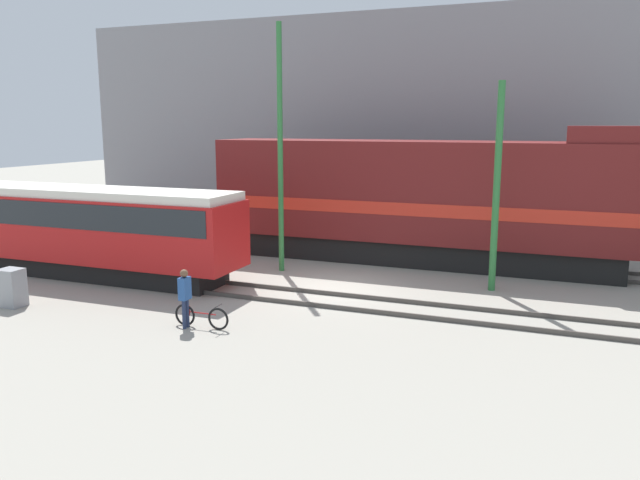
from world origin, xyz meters
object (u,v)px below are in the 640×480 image
object	(u,v)px
person	(185,293)
signal_box	(12,288)
bicycle	(201,317)
utility_pole_left	(280,150)
streetcar	(87,226)
freight_locomotive	(421,200)
utility_pole_center	(497,188)

from	to	relation	value
person	signal_box	distance (m)	6.25
bicycle	utility_pole_left	bearing A→B (deg)	96.51
streetcar	utility_pole_left	world-z (taller)	utility_pole_left
freight_locomotive	signal_box	xyz separation A→B (m)	(-10.52, -10.81, -2.00)
freight_locomotive	person	size ratio (longest dim) A/B	10.06
bicycle	utility_pole_left	xyz separation A→B (m)	(-0.81, 7.11, 4.32)
person	freight_locomotive	bearing A→B (deg)	68.05
freight_locomotive	signal_box	size ratio (longest dim) A/B	14.11
person	utility_pole_left	bearing A→B (deg)	93.15
utility_pole_left	utility_pole_center	xyz separation A→B (m)	(7.95, 0.00, -1.13)
person	utility_pole_center	distance (m)	10.76
person	streetcar	bearing A→B (deg)	150.12
streetcar	signal_box	distance (m)	4.31
streetcar	utility_pole_center	world-z (taller)	utility_pole_center
freight_locomotive	utility_pole_center	xyz separation A→B (m)	(3.26, -3.37, 0.91)
person	signal_box	world-z (taller)	person
signal_box	utility_pole_center	bearing A→B (deg)	28.37
utility_pole_center	utility_pole_left	bearing A→B (deg)	-180.00
freight_locomotive	signal_box	world-z (taller)	freight_locomotive
freight_locomotive	streetcar	distance (m)	12.97
bicycle	signal_box	xyz separation A→B (m)	(-6.64, -0.34, 0.28)
utility_pole_left	signal_box	world-z (taller)	utility_pole_left
freight_locomotive	person	world-z (taller)	freight_locomotive
person	signal_box	size ratio (longest dim) A/B	1.40
bicycle	streetcar	bearing A→B (deg)	152.52
utility_pole_left	bicycle	bearing A→B (deg)	-83.49
streetcar	person	bearing A→B (deg)	-29.88
streetcar	utility_pole_left	bearing A→B (deg)	27.89
utility_pole_left	freight_locomotive	bearing A→B (deg)	35.75
freight_locomotive	utility_pole_left	bearing A→B (deg)	-144.25
streetcar	signal_box	size ratio (longest dim) A/B	10.23
bicycle	person	bearing A→B (deg)	-159.28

